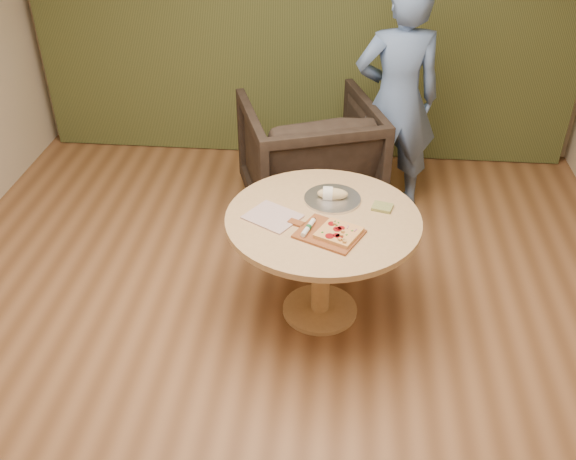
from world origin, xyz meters
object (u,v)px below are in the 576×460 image
Objects in this scene: pizza_paddle at (328,233)px; cutlery_roll at (308,228)px; bread_roll at (331,194)px; serving_tray at (332,199)px; pedestal_table at (322,236)px; armchair at (309,151)px; flatbread_pizza at (339,233)px; person_standing at (397,101)px.

pizza_paddle is 0.12m from cutlery_roll.
serving_tray is at bearing -0.00° from bread_roll.
pedestal_table is 0.24m from pizza_paddle.
cutlery_roll is at bearing -108.83° from serving_tray.
serving_tray is at bearing 82.15° from armchair.
armchair is (-0.20, 1.50, -0.25)m from pizza_paddle.
flatbread_pizza reaches higher than pedestal_table.
serving_tray is 0.19× the size of person_standing.
armchair is at bearing 0.12° from person_standing.
cutlery_roll reaches higher than serving_tray.
armchair is at bearing 99.90° from flatbread_pizza.
cutlery_roll is 0.39m from bread_roll.
person_standing is at bearing 100.14° from pizza_paddle.
bread_roll is at bearing 180.00° from serving_tray.
cutlery_roll is at bearing 74.63° from armchair.
pedestal_table is at bearing 126.30° from pizza_paddle.
cutlery_roll is 0.39m from serving_tray.
armchair is (-0.21, 1.11, -0.25)m from serving_tray.
pizza_paddle is at bearing -90.64° from bread_roll.
bread_roll is at bearing 98.35° from flatbread_pizza.
flatbread_pizza is 1.68m from person_standing.
bread_roll is (0.00, 0.39, 0.04)m from pizza_paddle.
pizza_paddle is 2.41× the size of cutlery_roll.
pizza_paddle is 1.61× the size of flatbread_pizza.
bread_roll is (-0.06, 0.40, 0.02)m from flatbread_pizza.
armchair is 0.56× the size of person_standing.
armchair reaches higher than pedestal_table.
person_standing is at bearing 76.53° from flatbread_pizza.
armchair reaches higher than bread_roll.
pedestal_table is at bearing 82.49° from cutlery_roll.
pedestal_table is 1.16× the size of armchair.
bread_roll is (0.12, 0.37, 0.01)m from cutlery_roll.
armchair reaches higher than serving_tray.
flatbread_pizza is 0.41m from serving_tray.
person_standing reaches higher than pedestal_table.
person_standing is (0.57, 1.60, 0.14)m from cutlery_roll.
pedestal_table is 2.51× the size of pizza_paddle.
pedestal_table is 0.25m from serving_tray.
person_standing reaches higher than bread_roll.
pedestal_table is 1.33m from armchair.
serving_tray is (0.01, 0.39, -0.00)m from pizza_paddle.
flatbread_pizza is at bearing 81.15° from armchair.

